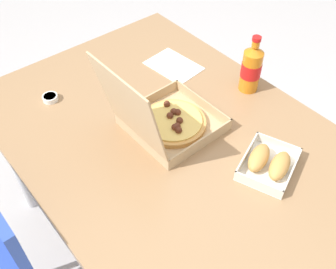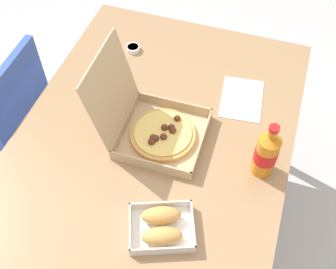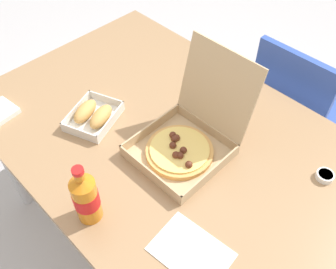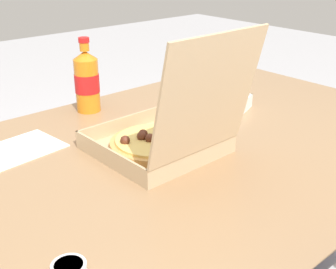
{
  "view_description": "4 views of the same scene",
  "coord_description": "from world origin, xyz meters",
  "px_view_note": "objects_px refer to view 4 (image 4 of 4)",
  "views": [
    {
      "loc": [
        -0.65,
        0.59,
        1.67
      ],
      "look_at": [
        0.05,
        0.02,
        0.73
      ],
      "focal_mm": 42.04,
      "sensor_mm": 36.0,
      "label": 1
    },
    {
      "loc": [
        -0.75,
        -0.32,
        1.88
      ],
      "look_at": [
        0.08,
        -0.05,
        0.75
      ],
      "focal_mm": 44.91,
      "sensor_mm": 36.0,
      "label": 2
    },
    {
      "loc": [
        0.61,
        -0.61,
        1.7
      ],
      "look_at": [
        0.0,
        -0.01,
        0.74
      ],
      "focal_mm": 39.86,
      "sensor_mm": 36.0,
      "label": 3
    },
    {
      "loc": [
        0.71,
        0.74,
        1.2
      ],
      "look_at": [
        0.08,
        0.01,
        0.77
      ],
      "focal_mm": 47.47,
      "sensor_mm": 36.0,
      "label": 4
    }
  ],
  "objects_px": {
    "pizza_box_open": "(164,136)",
    "bread_side_box": "(215,101)",
    "cola_bottle": "(87,81)",
    "paper_menu": "(17,150)",
    "napkin_pile": "(220,74)",
    "dipping_sauce_cup": "(69,269)"
  },
  "relations": [
    {
      "from": "cola_bottle",
      "to": "paper_menu",
      "type": "distance_m",
      "value": 0.33
    },
    {
      "from": "paper_menu",
      "to": "pizza_box_open",
      "type": "bearing_deg",
      "value": 129.58
    },
    {
      "from": "cola_bottle",
      "to": "napkin_pile",
      "type": "bearing_deg",
      "value": 178.66
    },
    {
      "from": "bread_side_box",
      "to": "dipping_sauce_cup",
      "type": "relative_size",
      "value": 4.13
    },
    {
      "from": "pizza_box_open",
      "to": "bread_side_box",
      "type": "height_order",
      "value": "pizza_box_open"
    },
    {
      "from": "bread_side_box",
      "to": "paper_menu",
      "type": "distance_m",
      "value": 0.6
    },
    {
      "from": "pizza_box_open",
      "to": "napkin_pile",
      "type": "distance_m",
      "value": 0.7
    },
    {
      "from": "pizza_box_open",
      "to": "bread_side_box",
      "type": "relative_size",
      "value": 1.52
    },
    {
      "from": "bread_side_box",
      "to": "dipping_sauce_cup",
      "type": "bearing_deg",
      "value": 27.02
    },
    {
      "from": "bread_side_box",
      "to": "cola_bottle",
      "type": "height_order",
      "value": "cola_bottle"
    },
    {
      "from": "napkin_pile",
      "to": "dipping_sauce_cup",
      "type": "xyz_separation_m",
      "value": [
        0.99,
        0.6,
        0.0
      ]
    },
    {
      "from": "bread_side_box",
      "to": "dipping_sauce_cup",
      "type": "xyz_separation_m",
      "value": [
        0.72,
        0.37,
        -0.01
      ]
    },
    {
      "from": "pizza_box_open",
      "to": "napkin_pile",
      "type": "bearing_deg",
      "value": -148.36
    },
    {
      "from": "napkin_pile",
      "to": "pizza_box_open",
      "type": "bearing_deg",
      "value": 31.64
    },
    {
      "from": "dipping_sauce_cup",
      "to": "napkin_pile",
      "type": "bearing_deg",
      "value": -148.92
    },
    {
      "from": "napkin_pile",
      "to": "bread_side_box",
      "type": "bearing_deg",
      "value": 40.42
    },
    {
      "from": "bread_side_box",
      "to": "napkin_pile",
      "type": "bearing_deg",
      "value": -139.58
    },
    {
      "from": "bread_side_box",
      "to": "dipping_sauce_cup",
      "type": "height_order",
      "value": "bread_side_box"
    },
    {
      "from": "paper_menu",
      "to": "napkin_pile",
      "type": "xyz_separation_m",
      "value": [
        -0.86,
        -0.11,
        0.01
      ]
    },
    {
      "from": "cola_bottle",
      "to": "napkin_pile",
      "type": "distance_m",
      "value": 0.58
    },
    {
      "from": "dipping_sauce_cup",
      "to": "bread_side_box",
      "type": "bearing_deg",
      "value": -152.98
    },
    {
      "from": "pizza_box_open",
      "to": "dipping_sauce_cup",
      "type": "xyz_separation_m",
      "value": [
        0.39,
        0.23,
        -0.04
      ]
    }
  ]
}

